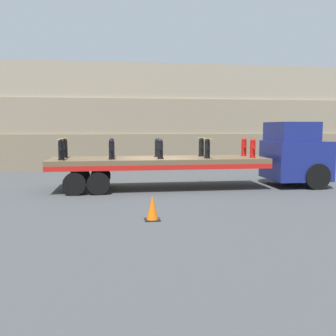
% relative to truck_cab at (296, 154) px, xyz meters
% --- Properties ---
extents(ground_plane, '(120.00, 120.00, 0.00)m').
position_rel_truck_cab_xyz_m(ground_plane, '(-6.26, 0.00, -1.44)').
color(ground_plane, '#3F4244').
extents(rock_cliff, '(60.00, 3.30, 6.63)m').
position_rel_truck_cab_xyz_m(rock_cliff, '(-6.26, 9.14, 1.87)').
color(rock_cliff, '#84755B').
rests_on(rock_cliff, ground_plane).
extents(truck_cab, '(2.45, 2.62, 2.87)m').
position_rel_truck_cab_xyz_m(truck_cab, '(0.00, 0.00, 0.00)').
color(truck_cab, navy).
rests_on(truck_cab, ground_plane).
extents(flatbed_trailer, '(9.16, 2.60, 1.34)m').
position_rel_truck_cab_xyz_m(flatbed_trailer, '(-6.75, 0.00, -0.34)').
color(flatbed_trailer, brown).
rests_on(flatbed_trailer, ground_plane).
extents(fire_hydrant_black_near_0, '(0.28, 0.46, 0.83)m').
position_rel_truck_cab_xyz_m(fire_hydrant_black_near_0, '(-10.24, -0.55, 0.30)').
color(fire_hydrant_black_near_0, black).
rests_on(fire_hydrant_black_near_0, flatbed_trailer).
extents(fire_hydrant_black_far_0, '(0.28, 0.46, 0.83)m').
position_rel_truck_cab_xyz_m(fire_hydrant_black_far_0, '(-10.24, 0.55, 0.30)').
color(fire_hydrant_black_far_0, black).
rests_on(fire_hydrant_black_far_0, flatbed_trailer).
extents(fire_hydrant_black_near_1, '(0.28, 0.46, 0.83)m').
position_rel_truck_cab_xyz_m(fire_hydrant_black_near_1, '(-8.25, -0.55, 0.30)').
color(fire_hydrant_black_near_1, black).
rests_on(fire_hydrant_black_near_1, flatbed_trailer).
extents(fire_hydrant_black_far_1, '(0.28, 0.46, 0.83)m').
position_rel_truck_cab_xyz_m(fire_hydrant_black_far_1, '(-8.25, 0.55, 0.30)').
color(fire_hydrant_black_far_1, black).
rests_on(fire_hydrant_black_far_1, flatbed_trailer).
extents(fire_hydrant_black_near_2, '(0.28, 0.46, 0.83)m').
position_rel_truck_cab_xyz_m(fire_hydrant_black_near_2, '(-6.26, -0.55, 0.30)').
color(fire_hydrant_black_near_2, black).
rests_on(fire_hydrant_black_near_2, flatbed_trailer).
extents(fire_hydrant_black_far_2, '(0.28, 0.46, 0.83)m').
position_rel_truck_cab_xyz_m(fire_hydrant_black_far_2, '(-6.26, 0.55, 0.30)').
color(fire_hydrant_black_far_2, black).
rests_on(fire_hydrant_black_far_2, flatbed_trailer).
extents(fire_hydrant_black_near_3, '(0.28, 0.46, 0.83)m').
position_rel_truck_cab_xyz_m(fire_hydrant_black_near_3, '(-4.27, -0.55, 0.30)').
color(fire_hydrant_black_near_3, black).
rests_on(fire_hydrant_black_near_3, flatbed_trailer).
extents(fire_hydrant_black_far_3, '(0.28, 0.46, 0.83)m').
position_rel_truck_cab_xyz_m(fire_hydrant_black_far_3, '(-4.27, 0.55, 0.30)').
color(fire_hydrant_black_far_3, black).
rests_on(fire_hydrant_black_far_3, flatbed_trailer).
extents(fire_hydrant_red_near_4, '(0.28, 0.46, 0.83)m').
position_rel_truck_cab_xyz_m(fire_hydrant_red_near_4, '(-2.28, -0.55, 0.30)').
color(fire_hydrant_red_near_4, red).
rests_on(fire_hydrant_red_near_4, flatbed_trailer).
extents(fire_hydrant_red_far_4, '(0.28, 0.46, 0.83)m').
position_rel_truck_cab_xyz_m(fire_hydrant_red_far_4, '(-2.28, 0.55, 0.30)').
color(fire_hydrant_red_far_4, red).
rests_on(fire_hydrant_red_far_4, flatbed_trailer).
extents(cargo_strap_rear, '(0.05, 2.70, 0.01)m').
position_rel_truck_cab_xyz_m(cargo_strap_rear, '(-10.24, 0.00, 0.73)').
color(cargo_strap_rear, yellow).
rests_on(cargo_strap_rear, fire_hydrant_black_near_0).
extents(cargo_strap_middle, '(0.05, 2.70, 0.01)m').
position_rel_truck_cab_xyz_m(cargo_strap_middle, '(-4.27, 0.00, 0.73)').
color(cargo_strap_middle, yellow).
rests_on(cargo_strap_middle, fire_hydrant_black_near_3).
extents(traffic_cone, '(0.44, 0.44, 0.72)m').
position_rel_truck_cab_xyz_m(traffic_cone, '(-7.08, -5.46, -1.08)').
color(traffic_cone, black).
rests_on(traffic_cone, ground_plane).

